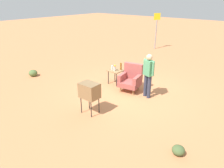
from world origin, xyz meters
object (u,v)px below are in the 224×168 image
at_px(armchair, 131,78).
at_px(bottle_short_clear, 112,68).
at_px(side_table, 116,72).
at_px(person_standing, 148,73).
at_px(road_sign, 156,29).
at_px(tv_on_stand, 90,91).
at_px(bottle_tall_amber, 121,66).
at_px(flower_vase, 114,67).

height_order(armchair, bottle_short_clear, armchair).
bearing_deg(side_table, armchair, -9.46).
distance_m(person_standing, road_sign, 8.10).
relative_size(tv_on_stand, bottle_tall_amber, 3.43).
xyz_separation_m(tv_on_stand, bottle_short_clear, (-1.07, 2.40, -0.08)).
distance_m(bottle_short_clear, flower_vase, 0.16).
distance_m(bottle_tall_amber, bottle_short_clear, 0.38).
xyz_separation_m(side_table, road_sign, (-1.94, 6.93, 0.86)).
bearing_deg(flower_vase, armchair, -3.52).
relative_size(tv_on_stand, flower_vase, 3.89).
height_order(side_table, bottle_short_clear, bottle_short_clear).
xyz_separation_m(road_sign, bottle_tall_amber, (2.07, -6.75, -0.62)).
xyz_separation_m(armchair, flower_vase, (-0.89, 0.05, 0.26)).
bearing_deg(bottle_short_clear, armchair, -4.26).
bearing_deg(bottle_short_clear, person_standing, -6.26).
xyz_separation_m(tv_on_stand, road_sign, (-2.87, 9.40, 0.60)).
height_order(side_table, tv_on_stand, tv_on_stand).
xyz_separation_m(armchair, side_table, (-0.90, 0.15, 0.02)).
relative_size(armchair, side_table, 1.75).
relative_size(armchair, tv_on_stand, 1.03).
xyz_separation_m(person_standing, road_sign, (-3.67, 7.21, 0.44)).
xyz_separation_m(person_standing, bottle_tall_amber, (-1.59, 0.46, -0.18)).
distance_m(road_sign, flower_vase, 7.31).
height_order(road_sign, flower_vase, road_sign).
distance_m(road_sign, bottle_short_clear, 7.26).
xyz_separation_m(bottle_short_clear, flower_vase, (0.15, -0.02, 0.05)).
bearing_deg(bottle_tall_amber, road_sign, 107.10).
height_order(bottle_tall_amber, bottle_short_clear, bottle_tall_amber).
height_order(tv_on_stand, bottle_short_clear, tv_on_stand).
height_order(side_table, bottle_tall_amber, bottle_tall_amber).
bearing_deg(tv_on_stand, bottle_tall_amber, 106.70).
relative_size(tv_on_stand, bottle_short_clear, 5.15).
distance_m(side_table, tv_on_stand, 2.66).
bearing_deg(side_table, bottle_short_clear, -152.55).
xyz_separation_m(armchair, road_sign, (-2.84, 7.08, 0.88)).
distance_m(side_table, bottle_tall_amber, 0.33).
bearing_deg(bottle_short_clear, side_table, 27.45).
bearing_deg(bottle_tall_amber, person_standing, -16.07).
distance_m(tv_on_stand, bottle_short_clear, 2.63).
relative_size(bottle_tall_amber, flower_vase, 1.13).
bearing_deg(person_standing, tv_on_stand, -109.92).
bearing_deg(flower_vase, road_sign, 105.50).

